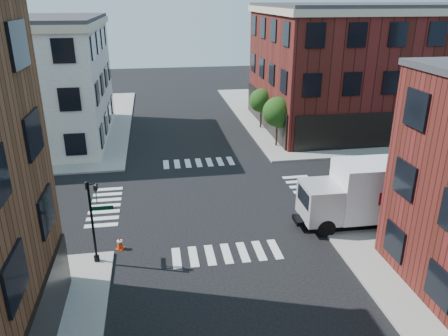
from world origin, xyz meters
TOP-DOWN VIEW (x-y plane):
  - ground at (0.00, 0.00)m, footprint 120.00×120.00m
  - sidewalk_ne at (21.00, 21.00)m, footprint 30.00×30.00m
  - building_ne at (20.50, 16.00)m, footprint 25.00×16.00m
  - tree_near at (7.56, 9.98)m, footprint 2.69×2.69m
  - tree_far at (7.56, 15.98)m, footprint 2.43×2.43m
  - signal_pole at (-6.72, -6.68)m, footprint 1.29×1.24m
  - box_truck at (9.30, -5.01)m, footprint 8.76×2.81m
  - traffic_cone at (-5.70, -5.57)m, footprint 0.53×0.53m

SIDE VIEW (x-z plane):
  - ground at x=0.00m, z-range 0.00..0.00m
  - sidewalk_ne at x=21.00m, z-range 0.00..0.15m
  - traffic_cone at x=-5.70m, z-range -0.01..0.73m
  - box_truck at x=9.30m, z-range 0.08..4.02m
  - signal_pole at x=-6.72m, z-range 0.56..5.16m
  - tree_far at x=7.56m, z-range 0.84..4.91m
  - tree_near at x=7.56m, z-range 0.91..5.41m
  - building_ne at x=20.50m, z-range 0.00..12.00m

